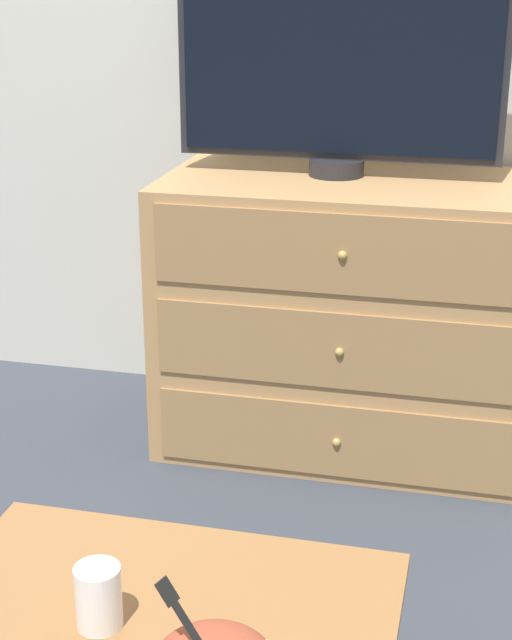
% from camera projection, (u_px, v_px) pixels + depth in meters
% --- Properties ---
extents(ground_plane, '(12.00, 12.00, 0.00)m').
position_uv_depth(ground_plane, '(321.00, 392.00, 3.33)').
color(ground_plane, '#383D47').
extents(dresser, '(1.11, 0.59, 0.81)m').
position_uv_depth(dresser, '(355.00, 315.00, 2.87)').
color(dresser, tan).
rests_on(dresser, ground_plane).
extents(tv, '(0.91, 0.16, 0.66)m').
position_uv_depth(tv, '(340.00, 52.00, 2.67)').
color(tv, '#232328').
rests_on(tv, dresser).
extents(drink_cup, '(0.07, 0.07, 0.10)m').
position_uv_depth(drink_cup, '(99.00, 600.00, 1.49)').
color(drink_cup, '#9E6638').
rests_on(drink_cup, coffee_table).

